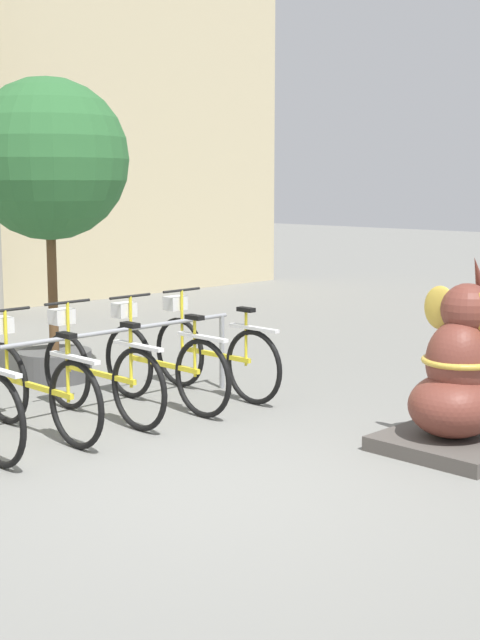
% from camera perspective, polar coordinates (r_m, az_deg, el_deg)
% --- Properties ---
extents(ground_plane, '(60.00, 60.00, 0.00)m').
position_cam_1_polar(ground_plane, '(6.35, -2.54, -10.27)').
color(ground_plane, slate).
extents(bike_rack, '(4.61, 0.05, 0.77)m').
position_cam_1_polar(bike_rack, '(7.61, -13.47, -2.43)').
color(bike_rack, gray).
rests_on(bike_rack, ground_plane).
extents(bicycle_3, '(0.48, 1.76, 1.01)m').
position_cam_1_polar(bicycle_3, '(7.55, -12.91, -4.12)').
color(bicycle_3, black).
rests_on(bicycle_3, ground_plane).
extents(bicycle_4, '(0.48, 1.76, 1.01)m').
position_cam_1_polar(bicycle_4, '(7.95, -9.03, -3.34)').
color(bicycle_4, black).
rests_on(bicycle_4, ground_plane).
extents(bicycle_5, '(0.48, 1.76, 1.01)m').
position_cam_1_polar(bicycle_5, '(8.31, -5.04, -2.75)').
color(bicycle_5, black).
rests_on(bicycle_5, ground_plane).
extents(bicycle_6, '(0.48, 1.76, 1.01)m').
position_cam_1_polar(bicycle_6, '(8.76, -1.76, -2.12)').
color(bicycle_6, black).
rests_on(bicycle_6, ground_plane).
extents(elephant_statue, '(1.01, 1.01, 1.53)m').
position_cam_1_polar(elephant_statue, '(7.13, 13.77, -4.02)').
color(elephant_statue, '#4C4742').
rests_on(elephant_statue, ground_plane).
extents(potted_tree, '(1.66, 1.66, 3.14)m').
position_cam_1_polar(potted_tree, '(9.46, -12.15, 9.50)').
color(potted_tree, '#4C4C4C').
rests_on(potted_tree, ground_plane).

